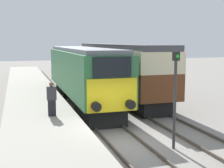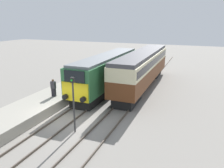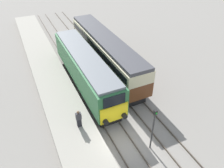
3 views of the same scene
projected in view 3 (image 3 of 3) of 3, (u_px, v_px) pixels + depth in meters
ground_plane at (125, 145)px, 17.38m from camera, size 120.00×120.00×0.00m
platform_left at (58, 95)px, 21.87m from camera, size 3.50×50.00×0.81m
rails_near_track at (100, 107)px, 21.01m from camera, size 1.51×60.00×0.14m
rails_far_track at (131, 97)px, 22.18m from camera, size 1.50×60.00×0.14m
locomotive at (85, 69)px, 22.60m from camera, size 2.70×14.23×3.92m
passenger_carriage at (106, 50)px, 25.46m from camera, size 2.75×16.00×4.13m
person_on_platform at (79, 119)px, 17.51m from camera, size 0.44×0.26×1.63m
signal_post at (153, 127)px, 15.83m from camera, size 0.24×0.28×3.96m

